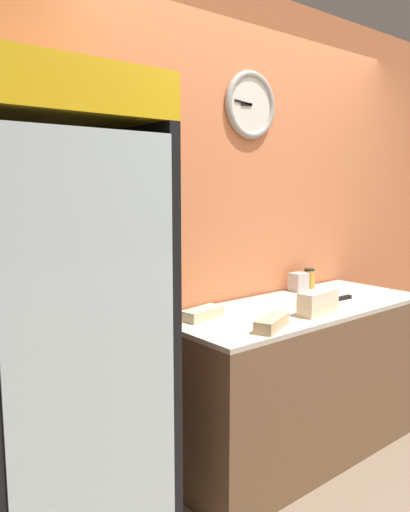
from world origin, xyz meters
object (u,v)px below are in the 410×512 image
beverage_cooler (55,308)px  condiment_jar (309,279)px  sandwich_flat_left (203,314)px  chefs_knife (350,297)px  sandwich_stack_middle (318,297)px  sandwich_stack_bottom (318,308)px  sandwich_flat_right (272,323)px  napkin_dispenser (299,282)px

beverage_cooler → condiment_jar: (1.85, 0.20, -0.13)m
sandwich_flat_left → chefs_knife: sandwich_flat_left is taller
beverage_cooler → sandwich_stack_middle: bearing=-10.9°
sandwich_stack_bottom → sandwich_flat_right: sandwich_stack_bottom is taller
beverage_cooler → sandwich_flat_left: bearing=3.7°
beverage_cooler → napkin_dispenser: 1.75m
sandwich_flat_left → sandwich_flat_right: 0.38m
sandwich_stack_middle → chefs_knife: sandwich_stack_middle is taller
sandwich_stack_middle → sandwich_flat_left: sandwich_stack_middle is taller
sandwich_stack_middle → napkin_dispenser: 0.59m
sandwich_stack_middle → condiment_jar: size_ratio=2.05×
condiment_jar → chefs_knife: bearing=-96.5°
beverage_cooler → sandwich_stack_middle: size_ratio=7.14×
chefs_knife → sandwich_stack_middle: bearing=-166.3°
sandwich_stack_middle → chefs_knife: 0.48m
napkin_dispenser → sandwich_stack_middle: bearing=-129.7°
sandwich_stack_bottom → condiment_jar: condiment_jar is taller
sandwich_flat_left → chefs_knife: size_ratio=0.77×
sandwich_stack_bottom → napkin_dispenser: (0.38, 0.45, 0.03)m
sandwich_stack_bottom → sandwich_flat_left: 0.63m
sandwich_flat_left → sandwich_flat_right: size_ratio=0.90×
sandwich_flat_left → napkin_dispenser: bearing=8.6°
chefs_knife → condiment_jar: 0.36m
sandwich_stack_middle → napkin_dispenser: size_ratio=2.32×
sandwich_flat_right → chefs_knife: sandwich_flat_right is taller
sandwich_stack_middle → sandwich_flat_left: size_ratio=1.12×
sandwich_flat_right → sandwich_stack_bottom: bearing=5.8°
chefs_knife → condiment_jar: size_ratio=2.39×
sandwich_stack_middle → sandwich_flat_right: bearing=-174.2°
beverage_cooler → sandwich_flat_left: 0.83m
sandwich_flat_left → sandwich_flat_right: bearing=-68.2°
chefs_knife → napkin_dispenser: (-0.08, 0.34, 0.05)m
chefs_knife → napkin_dispenser: 0.35m
condiment_jar → sandwich_flat_left: bearing=-171.9°
sandwich_flat_right → napkin_dispenser: napkin_dispenser is taller
beverage_cooler → chefs_knife: beverage_cooler is taller
chefs_knife → napkin_dispenser: bearing=102.9°
sandwich_flat_right → condiment_jar: bearing=29.2°
beverage_cooler → sandwich_stack_bottom: (1.35, -0.26, -0.16)m
sandwich_stack_bottom → sandwich_stack_middle: 0.06m
beverage_cooler → chefs_knife: size_ratio=6.14×
beverage_cooler → sandwich_flat_left: size_ratio=7.99×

